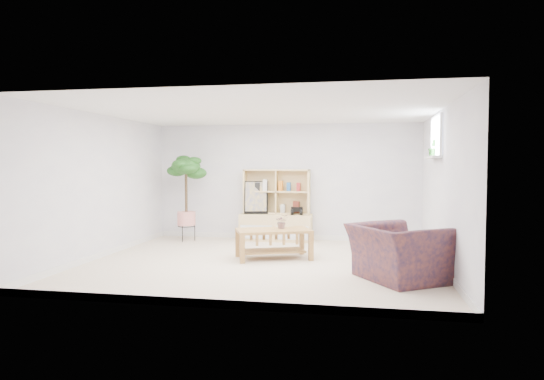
% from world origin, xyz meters
% --- Properties ---
extents(floor, '(5.50, 5.00, 0.01)m').
position_xyz_m(floor, '(0.00, 0.00, 0.00)').
color(floor, beige).
rests_on(floor, ground).
extents(ceiling, '(5.50, 5.00, 0.01)m').
position_xyz_m(ceiling, '(0.00, 0.00, 2.40)').
color(ceiling, white).
rests_on(ceiling, walls).
extents(walls, '(5.51, 5.01, 2.40)m').
position_xyz_m(walls, '(0.00, 0.00, 1.20)').
color(walls, silver).
rests_on(walls, floor).
extents(baseboard, '(5.50, 5.00, 0.10)m').
position_xyz_m(baseboard, '(0.00, 0.00, 0.05)').
color(baseboard, white).
rests_on(baseboard, floor).
extents(window, '(0.10, 0.98, 0.68)m').
position_xyz_m(window, '(2.73, 0.60, 2.00)').
color(window, silver).
rests_on(window, walls).
extents(window_sill, '(0.14, 1.00, 0.04)m').
position_xyz_m(window_sill, '(2.67, 0.60, 1.68)').
color(window_sill, white).
rests_on(window_sill, walls).
extents(storage_unit, '(1.46, 0.49, 1.46)m').
position_xyz_m(storage_unit, '(-0.17, 2.24, 0.73)').
color(storage_unit, '#DEBE67').
rests_on(storage_unit, floor).
extents(poster, '(0.50, 0.19, 0.68)m').
position_xyz_m(poster, '(-0.57, 2.21, 0.89)').
color(poster, yellow).
rests_on(poster, storage_unit).
extents(toy_truck, '(0.35, 0.25, 0.18)m').
position_xyz_m(toy_truck, '(0.28, 2.18, 0.64)').
color(toy_truck, black).
rests_on(toy_truck, storage_unit).
extents(coffee_table, '(1.36, 1.06, 0.49)m').
position_xyz_m(coffee_table, '(0.13, 0.36, 0.25)').
color(coffee_table, olive).
rests_on(coffee_table, floor).
extents(table_plant, '(0.26, 0.23, 0.24)m').
position_xyz_m(table_plant, '(0.25, 0.46, 0.61)').
color(table_plant, '#2A6B36').
rests_on(table_plant, coffee_table).
extents(floor_tree, '(0.83, 0.83, 1.76)m').
position_xyz_m(floor_tree, '(-1.96, 1.87, 0.88)').
color(floor_tree, '#193F17').
rests_on(floor_tree, floor).
extents(armchair, '(1.47, 1.51, 0.85)m').
position_xyz_m(armchair, '(2.03, -0.82, 0.43)').
color(armchair, '#0E1637').
rests_on(armchair, floor).
extents(sill_plant, '(0.16, 0.13, 0.27)m').
position_xyz_m(sill_plant, '(2.67, 0.59, 1.83)').
color(sill_plant, '#193F17').
rests_on(sill_plant, window_sill).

